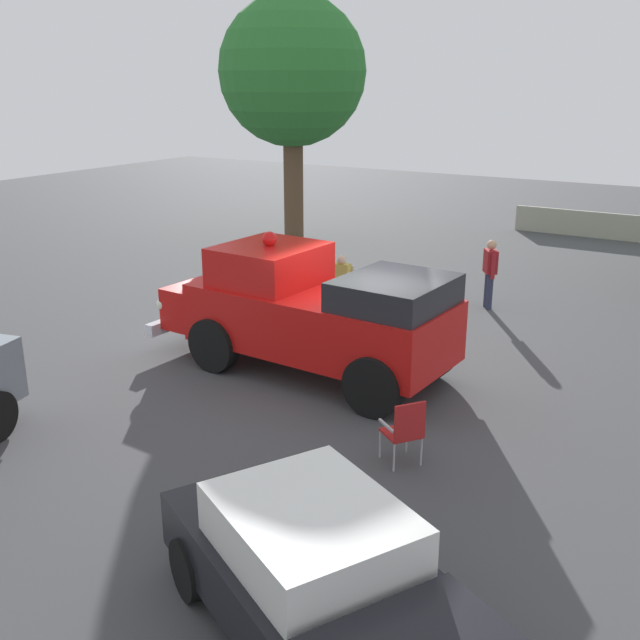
{
  "coord_description": "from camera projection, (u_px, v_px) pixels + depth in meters",
  "views": [
    {
      "loc": [
        6.05,
        -11.19,
        5.31
      ],
      "look_at": [
        -0.67,
        -0.12,
        1.07
      ],
      "focal_mm": 41.47,
      "sensor_mm": 36.0,
      "label": 1
    }
  ],
  "objects": [
    {
      "name": "ground_plane",
      "position": [
        354.0,
        378.0,
        13.73
      ],
      "size": [
        60.0,
        60.0,
        0.0
      ],
      "primitive_type": "plane",
      "color": "#424244"
    },
    {
      "name": "vintage_fire_truck",
      "position": [
        310.0,
        311.0,
        13.71
      ],
      "size": [
        6.07,
        2.61,
        2.59
      ],
      "color": "black",
      "rests_on": "ground"
    },
    {
      "name": "classic_hot_rod",
      "position": [
        330.0,
        589.0,
        6.93
      ],
      "size": [
        4.72,
        3.68,
        1.46
      ],
      "color": "black",
      "rests_on": "ground"
    },
    {
      "name": "lawn_chair_near_truck",
      "position": [
        342.0,
        283.0,
        17.89
      ],
      "size": [
        0.54,
        0.52,
        1.02
      ],
      "color": "#B7BABF",
      "rests_on": "ground"
    },
    {
      "name": "lawn_chair_by_car",
      "position": [
        405.0,
        428.0,
        10.47
      ],
      "size": [
        0.69,
        0.69,
        1.02
      ],
      "color": "#B7BABF",
      "rests_on": "ground"
    },
    {
      "name": "lawn_chair_spare",
      "position": [
        369.0,
        291.0,
        17.2
      ],
      "size": [
        0.61,
        0.6,
        1.02
      ],
      "color": "#B7BABF",
      "rests_on": "ground"
    },
    {
      "name": "spectator_seated",
      "position": [
        340.0,
        280.0,
        17.75
      ],
      "size": [
        0.41,
        0.55,
        1.29
      ],
      "color": "#383842",
      "rests_on": "ground"
    },
    {
      "name": "spectator_standing",
      "position": [
        490.0,
        269.0,
        17.66
      ],
      "size": [
        0.45,
        0.59,
        1.68
      ],
      "color": "#2D334C",
      "rests_on": "ground"
    },
    {
      "name": "oak_tree_left",
      "position": [
        292.0,
        73.0,
        23.66
      ],
      "size": [
        4.76,
        4.76,
        7.92
      ],
      "color": "brown",
      "rests_on": "ground"
    }
  ]
}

